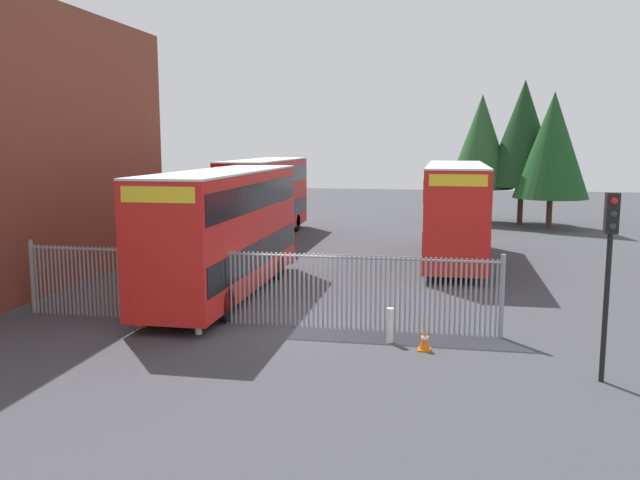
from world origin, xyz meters
TOP-DOWN VIEW (x-y plane):
  - ground_plane at (0.00, 8.00)m, footprint 100.00×100.00m
  - palisade_fence at (-1.32, 0.00)m, footprint 14.54×0.14m
  - double_decker_bus_near_gate at (-3.31, 3.48)m, footprint 2.54×10.81m
  - double_decker_bus_behind_fence_left at (4.72, 11.79)m, footprint 2.54×10.81m
  - double_decker_bus_behind_fence_right at (-5.77, 17.70)m, footprint 2.54×10.81m
  - bollard_near_left at (-2.51, -1.28)m, footprint 0.20×0.20m
  - bollard_center_front at (2.89, -1.03)m, footprint 0.20×0.20m
  - traffic_cone_by_gate at (3.85, -1.58)m, footprint 0.34×0.34m
  - traffic_cone_mid_forecourt at (-4.45, -0.78)m, footprint 0.34×0.34m
  - traffic_light_kerbside at (7.88, -3.12)m, footprint 0.28×0.33m
  - tree_tall_back at (6.51, 27.32)m, footprint 4.35×4.35m
  - tree_short_side at (9.16, 27.06)m, footprint 4.83×4.83m
  - tree_mid_row at (10.72, 25.03)m, footprint 4.61×4.61m

SIDE VIEW (x-z plane):
  - ground_plane at x=0.00m, z-range 0.00..0.00m
  - traffic_cone_by_gate at x=3.85m, z-range -0.01..0.58m
  - traffic_cone_mid_forecourt at x=-4.45m, z-range -0.01..0.58m
  - bollard_near_left at x=-2.51m, z-range 0.00..0.95m
  - bollard_center_front at x=2.89m, z-range 0.00..0.95m
  - palisade_fence at x=-1.32m, z-range 0.00..2.35m
  - double_decker_bus_near_gate at x=-3.31m, z-range 0.21..4.63m
  - double_decker_bus_behind_fence_left at x=4.72m, z-range 0.21..4.63m
  - double_decker_bus_behind_fence_right at x=-5.77m, z-range 0.21..4.63m
  - traffic_light_kerbside at x=7.88m, z-range 0.84..5.14m
  - tree_mid_row at x=10.72m, z-range 0.94..9.43m
  - tree_tall_back at x=6.51m, z-range 1.14..9.67m
  - tree_short_side at x=9.16m, z-range 1.25..10.65m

